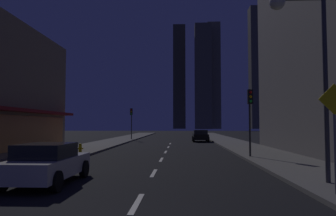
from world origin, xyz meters
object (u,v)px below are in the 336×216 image
object	(u,v)px
fire_hydrant_far_left	(80,148)
pedestrian_crossing_sign	(335,128)
car_parked_near	(48,163)
traffic_light_far_left	(131,117)
car_parked_far	(200,136)
traffic_light_near_right	(250,107)
street_lamp_right	(301,40)

from	to	relation	value
fire_hydrant_far_left	pedestrian_crossing_sign	xyz separation A→B (m)	(11.50, -12.55, 1.56)
car_parked_near	fire_hydrant_far_left	xyz separation A→B (m)	(-2.30, 10.61, -0.29)
traffic_light_far_left	fire_hydrant_far_left	bearing A→B (deg)	-91.15
car_parked_near	pedestrian_crossing_sign	size ratio (longest dim) A/B	1.34
pedestrian_crossing_sign	traffic_light_far_left	bearing A→B (deg)	108.87
fire_hydrant_far_left	pedestrian_crossing_sign	size ratio (longest dim) A/B	0.21
car_parked_near	pedestrian_crossing_sign	world-z (taller)	pedestrian_crossing_sign
car_parked_far	traffic_light_far_left	xyz separation A→B (m)	(-9.10, 2.80, 2.45)
traffic_light_near_right	fire_hydrant_far_left	bearing A→B (deg)	169.29
fire_hydrant_far_left	street_lamp_right	world-z (taller)	street_lamp_right
traffic_light_far_left	pedestrian_crossing_sign	world-z (taller)	traffic_light_far_left
car_parked_near	street_lamp_right	distance (m)	9.97
traffic_light_near_right	traffic_light_far_left	bearing A→B (deg)	116.48
car_parked_far	traffic_light_far_left	bearing A→B (deg)	162.91
car_parked_near	car_parked_far	distance (m)	28.66
fire_hydrant_far_left	pedestrian_crossing_sign	world-z (taller)	pedestrian_crossing_sign
car_parked_near	traffic_light_near_right	world-z (taller)	traffic_light_near_right
fire_hydrant_far_left	traffic_light_near_right	size ratio (longest dim) A/B	0.16
fire_hydrant_far_left	street_lamp_right	xyz separation A→B (m)	(11.28, -10.76, 4.61)
fire_hydrant_far_left	traffic_light_far_left	distance (m)	20.11
fire_hydrant_far_left	car_parked_near	bearing A→B (deg)	-77.77
car_parked_far	street_lamp_right	bearing A→B (deg)	-86.35
car_parked_near	traffic_light_near_right	size ratio (longest dim) A/B	1.01
street_lamp_right	car_parked_far	bearing A→B (deg)	93.65
traffic_light_near_right	car_parked_far	bearing A→B (deg)	95.63
car_parked_far	traffic_light_near_right	world-z (taller)	traffic_light_near_right
fire_hydrant_far_left	traffic_light_near_right	bearing A→B (deg)	-10.71
fire_hydrant_far_left	street_lamp_right	size ratio (longest dim) A/B	0.10
car_parked_far	car_parked_near	bearing A→B (deg)	-104.55
traffic_light_far_left	street_lamp_right	world-z (taller)	street_lamp_right
car_parked_far	street_lamp_right	size ratio (longest dim) A/B	0.64
car_parked_far	pedestrian_crossing_sign	distance (m)	29.77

